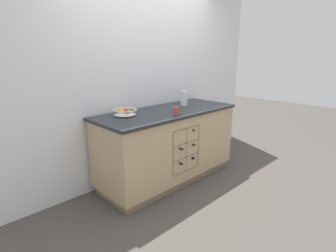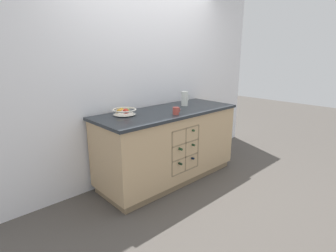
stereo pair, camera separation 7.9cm
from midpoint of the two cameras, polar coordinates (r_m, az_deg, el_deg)
name	(u,v)px [view 2 (the right image)]	position (r m, az deg, el deg)	size (l,w,h in m)	color
ground_plane	(168,178)	(3.61, 0.64, -11.16)	(14.00, 14.00, 0.00)	#4C4742
back_wall	(147,80)	(3.56, -4.05, 9.90)	(4.40, 0.06, 2.55)	white
kitchen_island	(168,145)	(3.42, 0.70, -4.11)	(1.91, 0.77, 0.93)	#8B7354
fruit_bowl	(124,111)	(3.07, -8.76, 3.18)	(0.28, 0.28, 0.09)	silver
white_pitcher	(185,98)	(3.61, 4.30, 6.05)	(0.15, 0.10, 0.19)	silver
ceramic_mug	(176,111)	(3.07, 2.50, 3.33)	(0.11, 0.07, 0.09)	#B7473D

